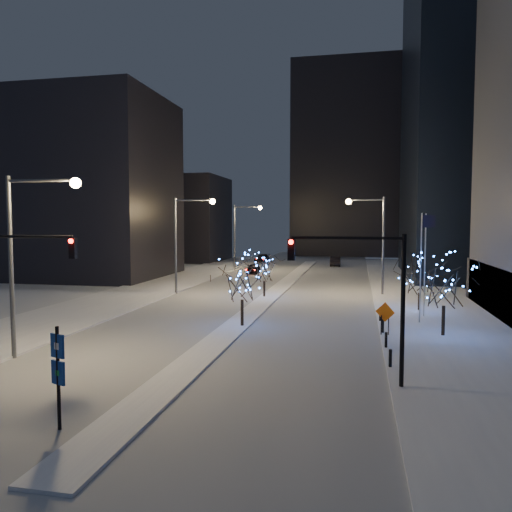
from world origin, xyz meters
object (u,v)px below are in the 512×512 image
(street_lamp_w_mid, at_px, (185,231))
(wayfinding_sign, at_px, (58,367))
(holiday_tree_plaza_far, at_px, (420,276))
(construction_sign, at_px, (385,315))
(holiday_tree_median_near, at_px, (242,278))
(holiday_tree_plaza_near, at_px, (444,282))
(holiday_tree_median_far, at_px, (264,268))
(car_far, at_px, (262,258))
(car_near, at_px, (253,269))
(street_lamp_w_near, at_px, (28,241))
(car_mid, at_px, (335,261))
(traffic_signal_east, at_px, (367,284))
(traffic_signal_west, at_px, (11,277))
(street_lamp_east, at_px, (374,232))
(street_lamp_w_far, at_px, (241,228))

(street_lamp_w_mid, height_order, wayfinding_sign, street_lamp_w_mid)
(holiday_tree_plaza_far, relative_size, wayfinding_sign, 1.18)
(wayfinding_sign, height_order, construction_sign, wayfinding_sign)
(holiday_tree_median_near, relative_size, construction_sign, 2.49)
(holiday_tree_median_near, distance_m, construction_sign, 10.06)
(holiday_tree_plaza_near, bearing_deg, holiday_tree_median_far, 135.71)
(car_far, bearing_deg, car_near, -75.08)
(street_lamp_w_near, relative_size, street_lamp_w_mid, 1.00)
(car_far, distance_m, construction_sign, 60.86)
(car_mid, bearing_deg, holiday_tree_median_near, 84.24)
(traffic_signal_east, bearing_deg, holiday_tree_plaza_near, 65.29)
(holiday_tree_median_near, xyz_separation_m, holiday_tree_plaza_near, (13.50, -0.34, 0.13))
(car_mid, xyz_separation_m, construction_sign, (5.52, -51.75, 0.64))
(traffic_signal_west, bearing_deg, holiday_tree_median_far, 73.11)
(street_lamp_w_mid, xyz_separation_m, car_mid, (13.72, 36.14, -5.70))
(car_near, relative_size, wayfinding_sign, 1.05)
(traffic_signal_east, distance_m, holiday_tree_plaza_far, 20.97)
(car_far, relative_size, holiday_tree_median_far, 1.10)
(holiday_tree_plaza_near, bearing_deg, street_lamp_east, 102.29)
(holiday_tree_plaza_far, distance_m, wayfinding_sign, 31.50)
(street_lamp_east, xyz_separation_m, traffic_signal_west, (-18.52, -30.00, -1.69))
(traffic_signal_west, bearing_deg, car_far, 90.46)
(holiday_tree_median_near, distance_m, holiday_tree_plaza_near, 13.51)
(street_lamp_w_near, xyz_separation_m, holiday_tree_median_near, (9.44, 10.34, -2.99))
(holiday_tree_plaza_far, bearing_deg, street_lamp_w_mid, 165.95)
(holiday_tree_plaza_near, xyz_separation_m, construction_sign, (-3.70, -0.62, -2.19))
(street_lamp_w_mid, height_order, holiday_tree_median_near, street_lamp_w_mid)
(street_lamp_w_mid, bearing_deg, street_lamp_w_near, -90.00)
(traffic_signal_east, bearing_deg, holiday_tree_median_near, 126.64)
(holiday_tree_median_near, bearing_deg, holiday_tree_median_far, 94.14)
(traffic_signal_west, relative_size, traffic_signal_east, 1.00)
(wayfinding_sign, distance_m, construction_sign, 21.31)
(street_lamp_east, xyz_separation_m, holiday_tree_median_near, (-9.58, -17.66, -2.94))
(car_mid, height_order, holiday_tree_plaza_near, holiday_tree_plaza_near)
(street_lamp_w_near, xyz_separation_m, holiday_tree_median_far, (8.44, 24.15, -3.58))
(car_far, bearing_deg, traffic_signal_east, -67.71)
(traffic_signal_west, distance_m, car_far, 69.23)
(car_far, relative_size, construction_sign, 2.20)
(street_lamp_w_near, xyz_separation_m, wayfinding_sign, (6.94, -8.00, -4.17))
(street_lamp_w_mid, bearing_deg, holiday_tree_plaza_near, -33.17)
(holiday_tree_plaza_far, bearing_deg, car_far, 115.32)
(holiday_tree_plaza_near, relative_size, construction_sign, 2.50)
(street_lamp_w_far, distance_m, wayfinding_sign, 58.56)
(street_lamp_w_near, distance_m, holiday_tree_median_far, 25.83)
(traffic_signal_west, xyz_separation_m, holiday_tree_median_near, (8.94, 12.35, -1.25))
(wayfinding_sign, bearing_deg, street_lamp_w_near, 152.01)
(car_far, relative_size, wayfinding_sign, 1.24)
(traffic_signal_west, height_order, car_far, traffic_signal_west)
(car_near, distance_m, construction_sign, 40.79)
(car_near, distance_m, wayfinding_sign, 54.81)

